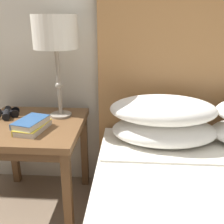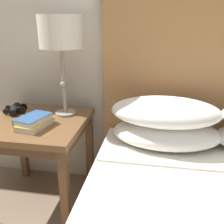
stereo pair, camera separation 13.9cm
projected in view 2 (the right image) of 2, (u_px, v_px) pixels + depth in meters
name	position (u px, v px, depth m)	size (l,w,h in m)	color
nightstand	(37.00, 132.00, 1.57)	(0.58, 0.58, 0.57)	brown
table_lamp	(61.00, 35.00, 1.48)	(0.25, 0.25, 0.59)	gray
book_on_nightstand	(35.00, 124.00, 1.45)	(0.16, 0.23, 0.03)	silver
book_stacked_on_top	(33.00, 119.00, 1.44)	(0.17, 0.22, 0.03)	silver
binoculars_pair	(15.00, 109.00, 1.66)	(0.15, 0.16, 0.05)	black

